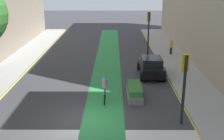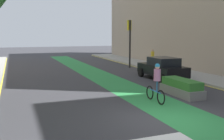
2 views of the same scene
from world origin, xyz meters
name	(u,v)px [view 1 (image 1 of 2)]	position (x,y,z in m)	size (l,w,h in m)	color
ground_plane	(86,120)	(0.00, 0.00, 0.00)	(120.00, 120.00, 0.00)	#38383D
bike_lane_paint	(103,120)	(1.00, 0.00, 0.00)	(2.40, 60.00, 0.01)	#2D8C47
crosswalk_band	(82,139)	(0.00, -2.00, 0.00)	(12.00, 1.80, 0.01)	silver
sidewalk_right	(218,119)	(7.50, 0.00, 0.07)	(3.00, 60.00, 0.15)	#9E9E99
curb_stripe_right	(191,120)	(6.00, 0.00, 0.01)	(0.16, 60.00, 0.01)	yellow
traffic_signal_near_right	(184,76)	(5.34, -0.24, 2.75)	(0.35, 0.52, 3.91)	black
traffic_signal_far_right	(149,25)	(5.19, 14.66, 3.14)	(0.35, 0.52, 4.49)	black
car_black_right_far	(151,66)	(4.69, 7.95, 0.80)	(2.02, 4.20, 1.57)	black
cyclist_in_lane	(105,88)	(1.02, 2.50, 0.97)	(0.32, 1.73, 1.86)	black
pedestrian_sidewalk_right_a	(171,47)	(7.61, 14.48, 0.94)	(0.34, 0.34, 1.57)	#262638
median_planter	(135,92)	(3.00, 3.30, 0.40)	(0.98, 2.72, 0.85)	slate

